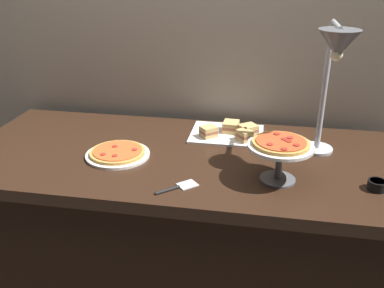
{
  "coord_description": "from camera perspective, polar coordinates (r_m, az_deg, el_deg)",
  "views": [
    {
      "loc": [
        0.34,
        -1.61,
        1.54
      ],
      "look_at": [
        0.05,
        0.0,
        0.81
      ],
      "focal_mm": 39.28,
      "sensor_mm": 36.0,
      "label": 1
    }
  ],
  "objects": [
    {
      "name": "back_wall",
      "position": [
        2.17,
        1.06,
        14.99
      ],
      "size": [
        4.4,
        0.04,
        2.4
      ],
      "primitive_type": "cube",
      "color": "tan",
      "rests_on": "ground_plane"
    },
    {
      "name": "buffet_table",
      "position": [
        2.01,
        -1.44,
        -11.0
      ],
      "size": [
        1.9,
        0.84,
        0.76
      ],
      "color": "black",
      "rests_on": "ground_plane"
    },
    {
      "name": "heat_lamp",
      "position": [
        1.66,
        18.77,
        10.89
      ],
      "size": [
        0.15,
        0.34,
        0.56
      ],
      "color": "#B7BABF",
      "rests_on": "buffet_table"
    },
    {
      "name": "pizza_plate_front",
      "position": [
        1.82,
        -10.06,
        -1.26
      ],
      "size": [
        0.27,
        0.27,
        0.03
      ],
      "color": "white",
      "rests_on": "buffet_table"
    },
    {
      "name": "pizza_plate_center",
      "position": [
        1.59,
        11.91,
        -0.62
      ],
      "size": [
        0.25,
        0.25,
        0.17
      ],
      "color": "#595B60",
      "rests_on": "buffet_table"
    },
    {
      "name": "sandwich_platter",
      "position": [
        2.0,
        5.19,
        1.62
      ],
      "size": [
        0.34,
        0.27,
        0.06
      ],
      "color": "white",
      "rests_on": "buffet_table"
    },
    {
      "name": "sauce_cup_near",
      "position": [
        1.68,
        23.82,
        -5.09
      ],
      "size": [
        0.07,
        0.07,
        0.04
      ],
      "color": "black",
      "rests_on": "buffet_table"
    },
    {
      "name": "serving_spatula",
      "position": [
        1.56,
        -1.92,
        -5.9
      ],
      "size": [
        0.15,
        0.14,
        0.01
      ],
      "color": "#B7BABF",
      "rests_on": "buffet_table"
    }
  ]
}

